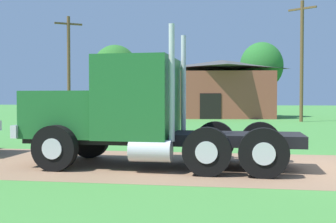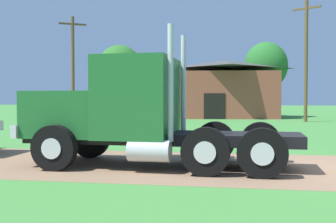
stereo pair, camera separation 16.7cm
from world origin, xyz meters
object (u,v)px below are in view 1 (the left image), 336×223
(truck_foreground_white, at_px, (129,114))
(shed_building, at_px, (222,90))
(utility_pole_near, at_px, (69,65))
(utility_pole_far, at_px, (302,58))

(truck_foreground_white, distance_m, shed_building, 29.45)
(truck_foreground_white, bearing_deg, utility_pole_near, 115.97)
(truck_foreground_white, xyz_separation_m, shed_building, (1.47, 29.39, 1.23))
(truck_foreground_white, xyz_separation_m, utility_pole_far, (7.65, 22.44, 3.46))
(utility_pole_near, height_order, utility_pole_far, utility_pole_far)
(utility_pole_near, bearing_deg, truck_foreground_white, -64.03)
(truck_foreground_white, bearing_deg, utility_pole_far, 71.17)
(truck_foreground_white, relative_size, utility_pole_near, 0.86)
(truck_foreground_white, height_order, utility_pole_far, utility_pole_far)
(utility_pole_far, bearing_deg, shed_building, 131.68)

